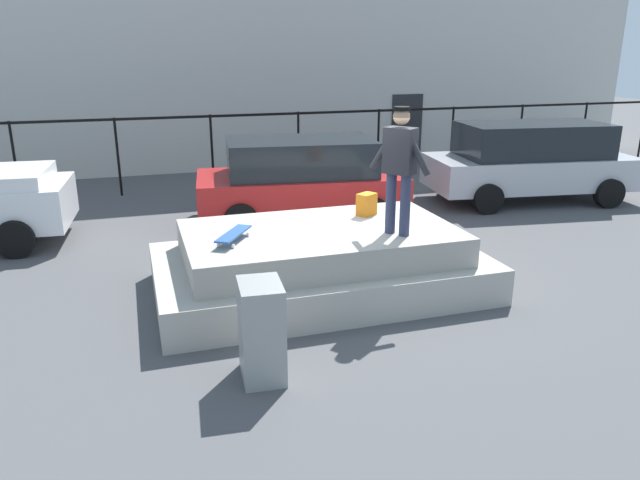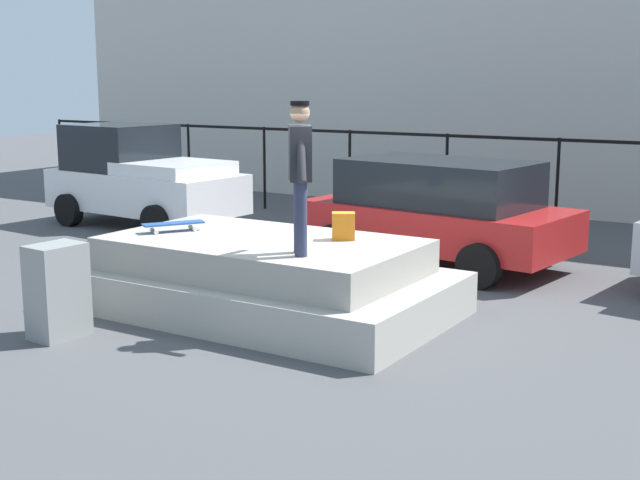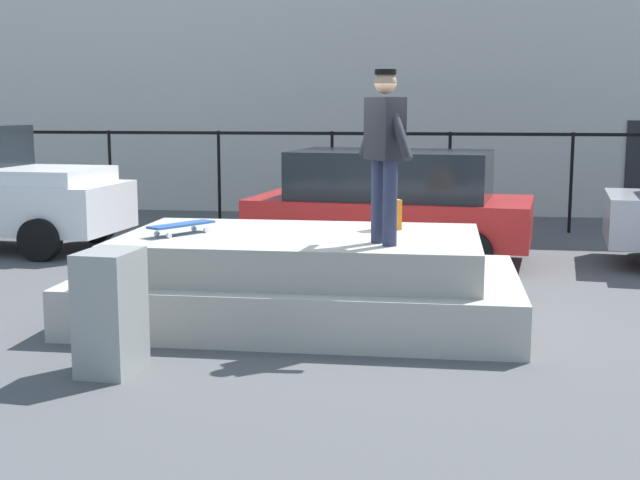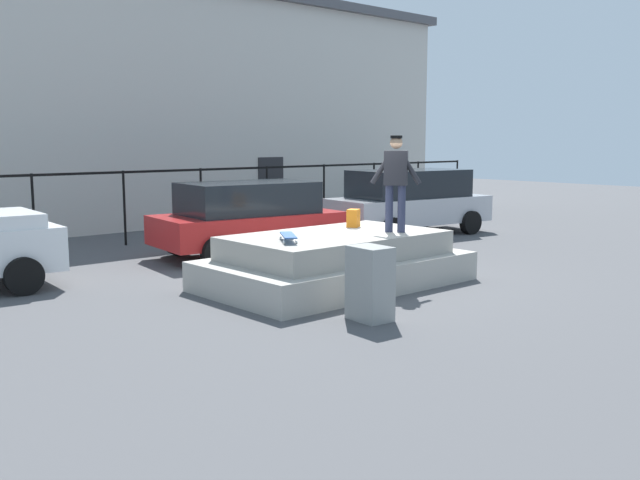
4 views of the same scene
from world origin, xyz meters
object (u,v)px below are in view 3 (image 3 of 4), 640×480
object	(u,v)px
skateboarder	(385,145)
car_red_hatchback_mid	(391,202)
backpack	(387,215)
skateboard	(182,225)
utility_box	(111,312)

from	to	relation	value
skateboarder	car_red_hatchback_mid	size ratio (longest dim) A/B	0.40
car_red_hatchback_mid	backpack	bearing A→B (deg)	-87.43
skateboard	car_red_hatchback_mid	xyz separation A→B (m)	(2.00, 3.86, -0.15)
skateboarder	utility_box	bearing A→B (deg)	-145.07
skateboard	skateboarder	bearing A→B (deg)	-8.80
skateboarder	skateboard	distance (m)	2.38
skateboard	car_red_hatchback_mid	bearing A→B (deg)	62.59
car_red_hatchback_mid	skateboarder	bearing A→B (deg)	-87.53
car_red_hatchback_mid	utility_box	size ratio (longest dim) A/B	4.01
backpack	skateboard	bearing A→B (deg)	-13.35
skateboarder	skateboard	world-z (taller)	skateboarder
backpack	car_red_hatchback_mid	world-z (taller)	car_red_hatchback_mid
backpack	skateboarder	bearing A→B (deg)	61.06
skateboarder	car_red_hatchback_mid	world-z (taller)	skateboarder
skateboarder	backpack	size ratio (longest dim) A/B	5.09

